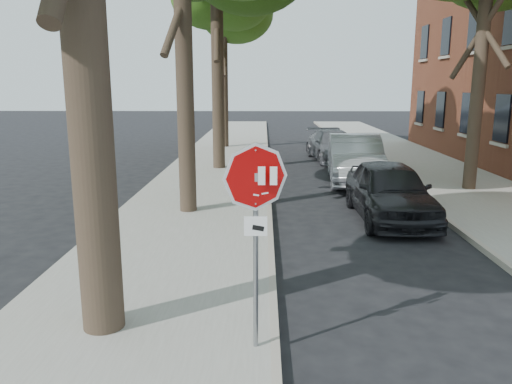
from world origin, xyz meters
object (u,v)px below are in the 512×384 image
Objects in this scene: car_a at (390,191)px; car_b at (355,159)px; stop_sign at (256,207)px; tree_far at (223,8)px; car_c at (333,146)px.

car_b is at bearing 89.69° from car_a.
stop_sign is 21.88m from tree_far.
car_b reaches higher than car_c.
stop_sign is at bearing -116.68° from car_a.
tree_far reaches higher than car_c.
car_c is at bearing 95.76° from car_b.
stop_sign is at bearing -84.54° from tree_far.
stop_sign is 0.56× the size of car_c.
car_b is (0.00, 4.99, 0.08)m from car_a.
tree_far is 1.86× the size of car_b.
tree_far is at bearing 109.87° from car_a.
car_c is (-0.06, 10.13, -0.07)m from car_a.
stop_sign is 7.53m from car_a.
tree_far is 9.45m from car_c.
tree_far is (-2.02, 21.14, 5.26)m from stop_sign.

